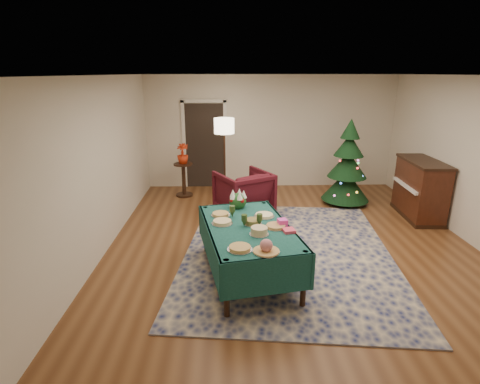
{
  "coord_description": "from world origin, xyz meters",
  "views": [
    {
      "loc": [
        -1.02,
        -5.57,
        2.74
      ],
      "look_at": [
        -0.85,
        0.01,
        0.95
      ],
      "focal_mm": 28.0,
      "sensor_mm": 36.0,
      "label": 1
    }
  ],
  "objects_px": {
    "side_table": "(184,180)",
    "christmas_tree": "(347,166)",
    "floor_lamp": "(224,131)",
    "armchair": "(244,191)",
    "buffet_table": "(248,236)",
    "gift_box": "(282,223)",
    "piano": "(420,190)",
    "potted_plant": "(183,158)"
  },
  "relations": [
    {
      "from": "side_table",
      "to": "christmas_tree",
      "type": "distance_m",
      "value": 3.65
    },
    {
      "from": "floor_lamp",
      "to": "side_table",
      "type": "distance_m",
      "value": 1.51
    },
    {
      "from": "armchair",
      "to": "christmas_tree",
      "type": "relative_size",
      "value": 0.53
    },
    {
      "from": "buffet_table",
      "to": "christmas_tree",
      "type": "relative_size",
      "value": 1.14
    },
    {
      "from": "gift_box",
      "to": "armchair",
      "type": "bearing_deg",
      "value": 99.88
    },
    {
      "from": "floor_lamp",
      "to": "buffet_table",
      "type": "bearing_deg",
      "value": -84.23
    },
    {
      "from": "side_table",
      "to": "piano",
      "type": "distance_m",
      "value": 4.99
    },
    {
      "from": "floor_lamp",
      "to": "christmas_tree",
      "type": "relative_size",
      "value": 0.98
    },
    {
      "from": "side_table",
      "to": "christmas_tree",
      "type": "xyz_separation_m",
      "value": [
        3.57,
        -0.62,
        0.45
      ]
    },
    {
      "from": "potted_plant",
      "to": "christmas_tree",
      "type": "relative_size",
      "value": 0.25
    },
    {
      "from": "potted_plant",
      "to": "floor_lamp",
      "type": "bearing_deg",
      "value": -11.18
    },
    {
      "from": "side_table",
      "to": "christmas_tree",
      "type": "height_order",
      "value": "christmas_tree"
    },
    {
      "from": "armchair",
      "to": "side_table",
      "type": "bearing_deg",
      "value": -70.68
    },
    {
      "from": "christmas_tree",
      "to": "piano",
      "type": "height_order",
      "value": "christmas_tree"
    },
    {
      "from": "buffet_table",
      "to": "armchair",
      "type": "xyz_separation_m",
      "value": [
        0.04,
        2.43,
        -0.11
      ]
    },
    {
      "from": "side_table",
      "to": "piano",
      "type": "relative_size",
      "value": 0.57
    },
    {
      "from": "gift_box",
      "to": "armchair",
      "type": "distance_m",
      "value": 2.49
    },
    {
      "from": "floor_lamp",
      "to": "potted_plant",
      "type": "relative_size",
      "value": 3.98
    },
    {
      "from": "potted_plant",
      "to": "piano",
      "type": "relative_size",
      "value": 0.33
    },
    {
      "from": "armchair",
      "to": "gift_box",
      "type": "bearing_deg",
      "value": 71.32
    },
    {
      "from": "armchair",
      "to": "side_table",
      "type": "xyz_separation_m",
      "value": [
        -1.33,
        1.2,
        -0.11
      ]
    },
    {
      "from": "armchair",
      "to": "christmas_tree",
      "type": "xyz_separation_m",
      "value": [
        2.24,
        0.58,
        0.34
      ]
    },
    {
      "from": "gift_box",
      "to": "potted_plant",
      "type": "distance_m",
      "value": 4.04
    },
    {
      "from": "gift_box",
      "to": "side_table",
      "type": "height_order",
      "value": "gift_box"
    },
    {
      "from": "buffet_table",
      "to": "armchair",
      "type": "bearing_deg",
      "value": 89.15
    },
    {
      "from": "gift_box",
      "to": "piano",
      "type": "relative_size",
      "value": 0.09
    },
    {
      "from": "christmas_tree",
      "to": "side_table",
      "type": "bearing_deg",
      "value": 170.08
    },
    {
      "from": "armchair",
      "to": "piano",
      "type": "xyz_separation_m",
      "value": [
        3.43,
        -0.26,
        0.07
      ]
    },
    {
      "from": "floor_lamp",
      "to": "potted_plant",
      "type": "height_order",
      "value": "floor_lamp"
    },
    {
      "from": "side_table",
      "to": "piano",
      "type": "xyz_separation_m",
      "value": [
        4.76,
        -1.47,
        0.18
      ]
    },
    {
      "from": "buffet_table",
      "to": "side_table",
      "type": "height_order",
      "value": "side_table"
    },
    {
      "from": "buffet_table",
      "to": "gift_box",
      "type": "xyz_separation_m",
      "value": [
        0.46,
        -0.01,
        0.2
      ]
    },
    {
      "from": "gift_box",
      "to": "piano",
      "type": "bearing_deg",
      "value": 35.88
    },
    {
      "from": "armchair",
      "to": "christmas_tree",
      "type": "bearing_deg",
      "value": 165.93
    },
    {
      "from": "christmas_tree",
      "to": "buffet_table",
      "type": "bearing_deg",
      "value": -127.12
    },
    {
      "from": "floor_lamp",
      "to": "potted_plant",
      "type": "bearing_deg",
      "value": 168.82
    },
    {
      "from": "side_table",
      "to": "christmas_tree",
      "type": "relative_size",
      "value": 0.42
    },
    {
      "from": "christmas_tree",
      "to": "piano",
      "type": "bearing_deg",
      "value": -35.19
    },
    {
      "from": "floor_lamp",
      "to": "side_table",
      "type": "height_order",
      "value": "floor_lamp"
    },
    {
      "from": "armchair",
      "to": "piano",
      "type": "relative_size",
      "value": 0.72
    },
    {
      "from": "gift_box",
      "to": "piano",
      "type": "height_order",
      "value": "piano"
    },
    {
      "from": "floor_lamp",
      "to": "armchair",
      "type": "bearing_deg",
      "value": -69.31
    }
  ]
}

